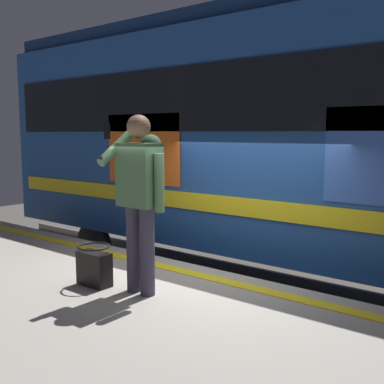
% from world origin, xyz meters
% --- Properties ---
extents(ground_plane, '(24.98, 24.98, 0.00)m').
position_xyz_m(ground_plane, '(0.00, 0.00, 0.00)').
color(ground_plane, '#4C4742').
extents(safety_line, '(12.07, 0.16, 0.01)m').
position_xyz_m(safety_line, '(0.00, 0.30, 1.10)').
color(safety_line, yellow).
rests_on(safety_line, platform).
extents(track_rail_near, '(16.01, 0.08, 0.16)m').
position_xyz_m(track_rail_near, '(0.00, -1.61, 0.08)').
color(track_rail_near, slate).
rests_on(track_rail_near, ground).
extents(track_rail_far, '(16.01, 0.08, 0.16)m').
position_xyz_m(track_rail_far, '(0.00, -3.04, 0.08)').
color(track_rail_far, slate).
rests_on(track_rail_far, ground).
extents(train_carriage, '(10.38, 2.79, 4.21)m').
position_xyz_m(train_carriage, '(0.13, -2.32, 2.64)').
color(train_carriage, '#1E478C').
rests_on(train_carriage, ground).
extents(passenger, '(0.57, 0.55, 1.69)m').
position_xyz_m(passenger, '(0.02, 1.07, 2.10)').
color(passenger, '#383347').
rests_on(passenger, platform).
extents(handbag, '(0.37, 0.33, 0.41)m').
position_xyz_m(handbag, '(0.54, 1.21, 1.29)').
color(handbag, black).
rests_on(handbag, platform).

